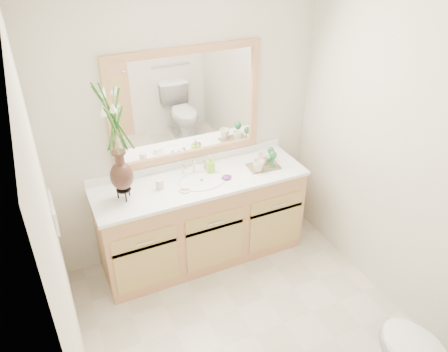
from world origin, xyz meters
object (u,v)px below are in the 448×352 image
tumbler (160,184)px  soap_bottle (210,164)px  tray (263,166)px  flower_vase (115,131)px

tumbler → soap_bottle: size_ratio=0.63×
soap_bottle → tray: 0.48m
flower_vase → soap_bottle: flower_vase is taller
tray → tumbler: bearing=-178.9°
soap_bottle → tumbler: bearing=-165.1°
tumbler → flower_vase: bearing=-176.1°
tumbler → tray: (0.94, -0.05, -0.04)m
flower_vase → tumbler: bearing=3.9°
flower_vase → tray: (1.24, -0.03, -0.58)m
tumbler → tray: tumbler is taller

